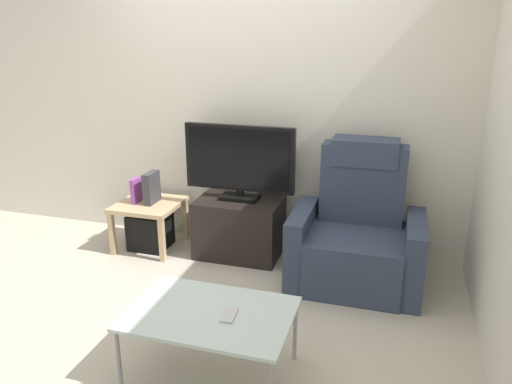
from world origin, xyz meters
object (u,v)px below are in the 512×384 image
(recliner_armchair, at_px, (357,235))
(game_console, at_px, (151,188))
(side_table, at_px, (149,209))
(tv_stand, at_px, (239,227))
(book_upright, at_px, (136,190))
(cell_phone, at_px, (229,315))
(television, at_px, (239,161))
(subwoofer_box, at_px, (150,230))
(coffee_table, at_px, (210,316))

(recliner_armchair, bearing_deg, game_console, -174.12)
(recliner_armchair, relative_size, side_table, 2.00)
(side_table, relative_size, game_console, 1.96)
(tv_stand, xyz_separation_m, book_upright, (-0.91, -0.10, 0.28))
(cell_phone, bearing_deg, game_console, 125.90)
(side_table, xyz_separation_m, game_console, (0.04, 0.01, 0.20))
(tv_stand, bearing_deg, book_upright, -173.44)
(television, height_order, game_console, television)
(subwoofer_box, height_order, book_upright, book_upright)
(tv_stand, bearing_deg, coffee_table, -77.17)
(recliner_armchair, xyz_separation_m, game_console, (-1.79, 0.10, 0.19))
(tv_stand, height_order, television, television)
(cell_phone, bearing_deg, side_table, 126.88)
(subwoofer_box, bearing_deg, tv_stand, 5.96)
(television, height_order, coffee_table, television)
(side_table, height_order, game_console, game_console)
(side_table, bearing_deg, coffee_table, -51.31)
(tv_stand, distance_m, game_console, 0.84)
(coffee_table, bearing_deg, cell_phone, -1.54)
(tv_stand, distance_m, coffee_table, 1.58)
(television, relative_size, recliner_armchair, 0.87)
(book_upright, bearing_deg, tv_stand, 6.56)
(game_console, height_order, coffee_table, game_console)
(television, xyz_separation_m, cell_phone, (0.46, -1.56, -0.43))
(side_table, bearing_deg, tv_stand, 5.96)
(side_table, height_order, cell_phone, side_table)
(coffee_table, bearing_deg, game_console, 127.64)
(cell_phone, bearing_deg, coffee_table, 174.11)
(subwoofer_box, distance_m, coffee_table, 1.87)
(subwoofer_box, xyz_separation_m, coffee_table, (1.16, -1.45, 0.22))
(side_table, height_order, book_upright, book_upright)
(side_table, relative_size, subwoofer_box, 1.68)
(subwoofer_box, bearing_deg, coffee_table, -51.31)
(television, height_order, side_table, television)
(tv_stand, bearing_deg, game_console, -174.50)
(game_console, bearing_deg, subwoofer_box, -164.05)
(recliner_armchair, xyz_separation_m, side_table, (-1.83, 0.09, -0.02))
(television, xyz_separation_m, coffee_table, (0.35, -1.55, -0.46))
(tv_stand, xyz_separation_m, subwoofer_box, (-0.81, -0.08, -0.09))
(recliner_armchair, distance_m, book_upright, 1.93)
(game_console, bearing_deg, coffee_table, -52.36)
(tv_stand, distance_m, book_upright, 0.96)
(subwoofer_box, relative_size, cell_phone, 2.14)
(recliner_armchair, height_order, cell_phone, recliner_armchair)
(tv_stand, distance_m, recliner_armchair, 1.04)
(book_upright, height_order, game_console, game_console)
(game_console, bearing_deg, recliner_armchair, -3.07)
(side_table, relative_size, cell_phone, 3.60)
(subwoofer_box, height_order, coffee_table, coffee_table)
(television, relative_size, subwoofer_box, 2.92)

